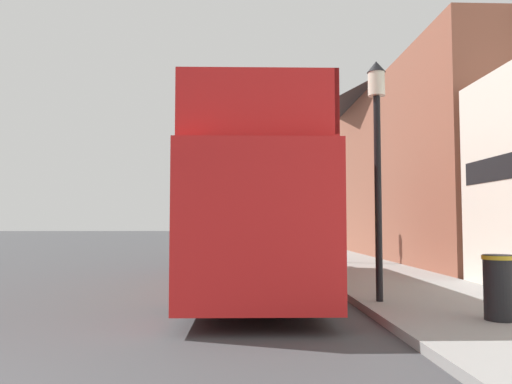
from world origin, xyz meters
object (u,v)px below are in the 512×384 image
Objects in this scene: tour_bus at (253,214)px; parked_car_ahead_of_bus at (266,246)px; lamp_post_second at (309,172)px; lamp_post_nearest at (377,134)px; litter_bin at (499,285)px.

tour_bus reaches higher than parked_car_ahead_of_bus.
tour_bus is at bearing -109.77° from lamp_post_second.
litter_bin is at bearing -55.23° from lamp_post_nearest.
lamp_post_nearest is 3.45m from litter_bin.
tour_bus is 4.06m from lamp_post_nearest.
litter_bin is at bearing -79.82° from parked_car_ahead_of_bus.
lamp_post_nearest reaches higher than litter_bin.
tour_bus is 10.76× the size of litter_bin.
lamp_post_second reaches higher than litter_bin.
litter_bin is (1.28, -1.85, -2.62)m from lamp_post_nearest.
parked_car_ahead_of_bus reaches higher than litter_bin.
lamp_post_second is (1.59, -0.93, 2.80)m from parked_car_ahead_of_bus.
litter_bin is (1.25, -11.29, -2.84)m from lamp_post_second.
tour_bus is 7.46m from parked_car_ahead_of_bus.
tour_bus is at bearing 126.08° from litter_bin.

